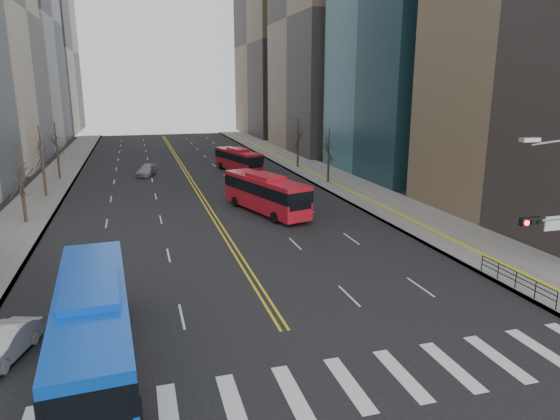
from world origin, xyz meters
name	(u,v)px	position (x,y,z in m)	size (l,w,h in m)	color
ground	(321,389)	(0.00, 0.00, 0.00)	(220.00, 220.00, 0.00)	black
sidewalk_right	(325,175)	(17.50, 45.00, 0.07)	(7.00, 130.00, 0.15)	gray
sidewalk_left	(47,189)	(-16.50, 45.00, 0.07)	(5.00, 130.00, 0.15)	gray
crosswalk	(321,389)	(0.00, 0.00, 0.01)	(26.70, 4.00, 0.01)	silver
centerline	(184,170)	(0.00, 55.00, 0.01)	(0.55, 100.00, 0.01)	gold
office_towers	(169,4)	(0.12, 68.51, 23.92)	(83.00, 134.00, 58.00)	gray
pedestrian_railing	(516,277)	(14.30, 6.00, 0.82)	(0.06, 6.06, 1.02)	black
street_trees	(128,157)	(-7.18, 34.55, 4.87)	(35.20, 47.20, 7.60)	#2C211B
blue_bus	(93,325)	(-8.58, 4.00, 2.01)	(3.59, 13.42, 3.84)	#0C44BA
red_bus_near	(265,192)	(4.95, 27.90, 2.02)	(5.81, 11.77, 3.64)	red
red_bus_far	(238,159)	(7.01, 50.83, 1.84)	(4.87, 10.59, 3.30)	red
car_white	(4,344)	(-12.50, 6.00, 0.69)	(1.47, 4.21, 1.39)	silver
car_dark_mid	(266,180)	(8.21, 40.14, 0.78)	(1.83, 4.56, 1.55)	black
car_silver	(147,170)	(-5.25, 51.55, 0.68)	(1.89, 4.66, 1.35)	gray
car_dark_far	(233,158)	(8.08, 60.33, 0.61)	(2.03, 4.39, 1.22)	black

